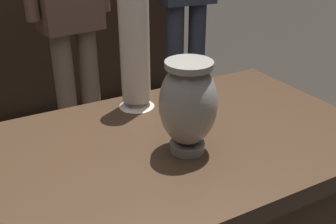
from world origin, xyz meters
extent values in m
cube|color=#422D1E|center=(0.00, 0.00, 0.78)|extent=(1.20, 0.64, 0.05)
cube|color=#382619|center=(0.00, 2.20, 0.47)|extent=(2.60, 0.40, 0.95)
cylinder|color=gray|center=(0.07, -0.06, 0.81)|extent=(0.09, 0.09, 0.02)
ellipsoid|color=gray|center=(0.07, -0.06, 0.93)|extent=(0.14, 0.14, 0.21)
cylinder|color=gray|center=(0.07, -0.06, 1.02)|extent=(0.11, 0.11, 0.01)
cone|color=silver|center=(0.07, 0.23, 0.81)|extent=(0.11, 0.11, 0.02)
cylinder|color=silver|center=(0.07, 0.23, 1.00)|extent=(0.09, 0.09, 0.35)
cylinder|color=#333847|center=(0.99, 1.32, 0.42)|extent=(0.11, 0.11, 0.85)
cylinder|color=#333847|center=(0.84, 1.33, 0.42)|extent=(0.11, 0.11, 0.85)
cylinder|color=#846B56|center=(0.27, 1.33, 0.39)|extent=(0.11, 0.11, 0.77)
cylinder|color=#846B56|center=(0.12, 1.31, 0.39)|extent=(0.11, 0.11, 0.77)
camera|label=1|loc=(-0.38, -0.79, 1.32)|focal=43.15mm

